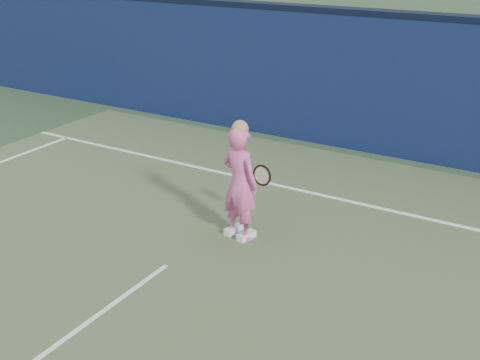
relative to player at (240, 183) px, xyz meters
The scene contains 6 objects.
ground 2.33m from the player, 100.15° to the right, with size 80.00×80.00×0.00m, color #2F462B.
backstop_wall 4.38m from the player, 95.09° to the left, with size 24.00×0.40×2.50m, color #0D183C.
wall_cap 4.70m from the player, 95.09° to the left, with size 24.00×0.42×0.10m, color black.
player is the anchor object (origin of this frame).
racket 0.42m from the player, 77.56° to the left, with size 0.53×0.24×0.30m.
court_lines 2.64m from the player, 98.83° to the right, with size 11.00×12.04×0.01m.
Camera 1 is at (4.13, -4.14, 3.87)m, focal length 45.00 mm.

